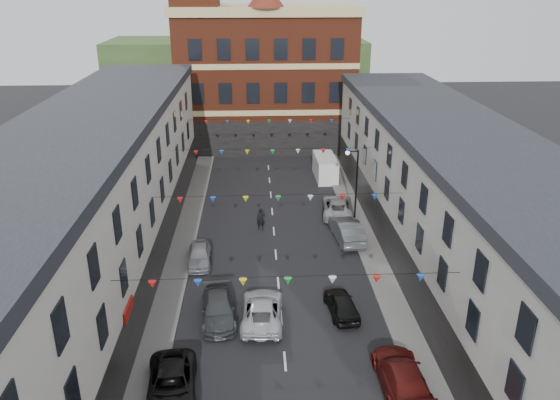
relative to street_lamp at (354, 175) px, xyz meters
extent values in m
plane|color=black|center=(-6.55, -14.00, -3.90)|extent=(160.00, 160.00, 0.00)
cube|color=#605E5B|center=(-13.45, -12.00, -3.83)|extent=(1.80, 64.00, 0.15)
cube|color=#605E5B|center=(0.35, -12.00, -3.83)|extent=(1.80, 64.00, 0.15)
cube|color=beige|center=(-18.35, -13.00, 1.10)|extent=(8.00, 56.00, 10.00)
cube|color=black|center=(-18.35, -13.00, 6.45)|extent=(8.40, 56.00, 0.70)
cube|color=black|center=(-14.30, -13.00, -2.30)|extent=(0.12, 56.00, 3.20)
cube|color=#B3B0A7|center=(5.25, -13.00, 0.60)|extent=(8.00, 56.00, 9.00)
cube|color=black|center=(5.25, -13.00, 5.45)|extent=(8.40, 56.00, 0.70)
cube|color=black|center=(1.20, -13.00, -2.30)|extent=(0.12, 56.00, 3.20)
cube|color=maroon|center=(-6.55, 24.00, 3.60)|extent=(20.00, 12.00, 15.00)
cube|color=tan|center=(-6.55, 24.00, 11.60)|extent=(20.60, 12.60, 1.00)
cube|color=maroon|center=(-14.05, 21.00, 8.10)|extent=(5.00, 5.00, 24.00)
cube|color=#2D4520|center=(-10.55, 48.00, 1.10)|extent=(40.00, 14.00, 10.00)
cylinder|color=black|center=(0.25, 0.00, -0.90)|extent=(0.14, 0.14, 6.00)
cylinder|color=black|center=(-0.15, 0.00, 2.00)|extent=(0.90, 0.10, 0.10)
sphere|color=beige|center=(-0.60, 0.00, 1.90)|extent=(0.36, 0.36, 0.36)
imported|color=black|center=(-12.05, -20.34, -3.21)|extent=(2.73, 5.16, 1.38)
imported|color=#3B3E42|center=(-10.23, -13.96, -3.22)|extent=(2.38, 4.90, 1.37)
imported|color=gray|center=(-11.94, -7.09, -3.24)|extent=(1.82, 4.02, 1.34)
imported|color=#591511|center=(-1.05, -20.32, -3.14)|extent=(2.23, 5.27, 1.52)
imported|color=black|center=(-2.95, -13.75, -3.25)|extent=(1.94, 3.98, 1.31)
imported|color=#52555A|center=(-1.05, -3.81, -3.08)|extent=(2.25, 5.14, 1.64)
imported|color=#A3A4A8|center=(-1.05, 1.13, -3.17)|extent=(3.02, 5.54, 1.47)
imported|color=silver|center=(-7.67, -14.22, -3.20)|extent=(2.56, 5.16, 1.40)
cube|color=white|center=(-0.95, 10.43, -2.79)|extent=(2.05, 5.09, 2.24)
imported|color=black|center=(-7.57, -1.62, -3.00)|extent=(0.69, 0.49, 1.80)
camera|label=1|loc=(-7.90, -41.21, 14.46)|focal=35.00mm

